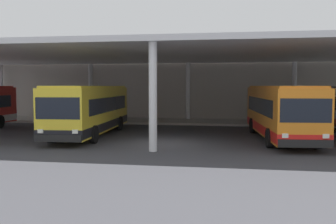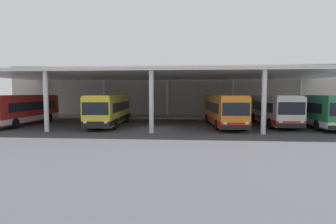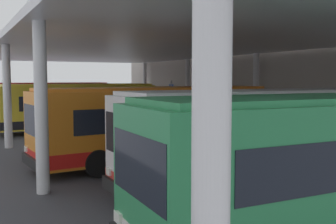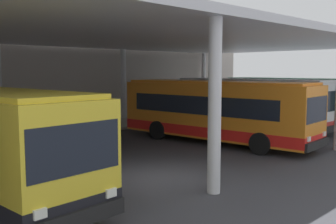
{
  "view_description": "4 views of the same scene",
  "coord_description": "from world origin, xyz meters",
  "px_view_note": "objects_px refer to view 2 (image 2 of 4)",
  "views": [
    {
      "loc": [
        3.52,
        -19.86,
        3.16
      ],
      "look_at": [
        -0.3,
        3.95,
        1.46
      ],
      "focal_mm": 39.46,
      "sensor_mm": 36.0,
      "label": 1
    },
    {
      "loc": [
        3.2,
        -24.64,
        3.4
      ],
      "look_at": [
        1.02,
        2.32,
        1.44
      ],
      "focal_mm": 28.38,
      "sensor_mm": 36.0,
      "label": 2
    },
    {
      "loc": [
        21.87,
        -4.75,
        3.52
      ],
      "look_at": [
        2.31,
        5.48,
        1.7
      ],
      "focal_mm": 43.25,
      "sensor_mm": 36.0,
      "label": 3
    },
    {
      "loc": [
        -9.23,
        -9.83,
        3.71
      ],
      "look_at": [
        5.35,
        4.85,
        1.52
      ],
      "focal_mm": 42.3,
      "sensor_mm": 36.0,
      "label": 4
    }
  ],
  "objects_px": {
    "bus_departing": "(316,110)",
    "bus_nearest_bay": "(24,109)",
    "bench_waiting": "(102,112)",
    "bus_second_bay": "(110,109)",
    "bus_middle_bay": "(223,110)",
    "bus_far_bay": "(272,109)",
    "banner_sign": "(111,103)"
  },
  "relations": [
    {
      "from": "bus_nearest_bay",
      "to": "bus_far_bay",
      "type": "distance_m",
      "value": 26.62
    },
    {
      "from": "bus_departing",
      "to": "banner_sign",
      "type": "height_order",
      "value": "banner_sign"
    },
    {
      "from": "bus_far_bay",
      "to": "bus_departing",
      "type": "distance_m",
      "value": 4.09
    },
    {
      "from": "bus_second_bay",
      "to": "bus_far_bay",
      "type": "relative_size",
      "value": 1.01
    },
    {
      "from": "bus_second_bay",
      "to": "bench_waiting",
      "type": "xyz_separation_m",
      "value": [
        -4.06,
        9.26,
        -0.99
      ]
    },
    {
      "from": "bus_middle_bay",
      "to": "bus_far_bay",
      "type": "relative_size",
      "value": 1.01
    },
    {
      "from": "bus_second_bay",
      "to": "bus_departing",
      "type": "relative_size",
      "value": 1.0
    },
    {
      "from": "bench_waiting",
      "to": "bus_middle_bay",
      "type": "bearing_deg",
      "value": -29.83
    },
    {
      "from": "bus_nearest_bay",
      "to": "bus_middle_bay",
      "type": "bearing_deg",
      "value": 0.81
    },
    {
      "from": "bus_middle_bay",
      "to": "banner_sign",
      "type": "xyz_separation_m",
      "value": [
        -14.19,
        8.19,
        0.32
      ]
    },
    {
      "from": "bus_second_bay",
      "to": "bus_far_bay",
      "type": "height_order",
      "value": "same"
    },
    {
      "from": "bus_second_bay",
      "to": "bus_departing",
      "type": "xyz_separation_m",
      "value": [
        21.02,
        0.51,
        0.0
      ]
    },
    {
      "from": "bus_nearest_bay",
      "to": "bus_departing",
      "type": "bearing_deg",
      "value": 1.17
    },
    {
      "from": "bus_departing",
      "to": "banner_sign",
      "type": "bearing_deg",
      "value": 161.44
    },
    {
      "from": "bus_departing",
      "to": "bus_nearest_bay",
      "type": "bearing_deg",
      "value": -178.83
    },
    {
      "from": "bus_middle_bay",
      "to": "bus_nearest_bay",
      "type": "bearing_deg",
      "value": -179.19
    },
    {
      "from": "bench_waiting",
      "to": "bus_second_bay",
      "type": "bearing_deg",
      "value": -66.34
    },
    {
      "from": "bus_second_bay",
      "to": "bus_far_bay",
      "type": "bearing_deg",
      "value": 5.55
    },
    {
      "from": "bus_far_bay",
      "to": "bus_departing",
      "type": "bearing_deg",
      "value": -16.28
    },
    {
      "from": "bus_middle_bay",
      "to": "bench_waiting",
      "type": "height_order",
      "value": "bus_middle_bay"
    },
    {
      "from": "bus_middle_bay",
      "to": "bench_waiting",
      "type": "distance_m",
      "value": 18.26
    },
    {
      "from": "bus_far_bay",
      "to": "bench_waiting",
      "type": "height_order",
      "value": "bus_far_bay"
    },
    {
      "from": "bus_far_bay",
      "to": "banner_sign",
      "type": "distance_m",
      "value": 20.64
    },
    {
      "from": "bench_waiting",
      "to": "banner_sign",
      "type": "relative_size",
      "value": 0.56
    },
    {
      "from": "bus_middle_bay",
      "to": "bus_departing",
      "type": "distance_m",
      "value": 9.26
    },
    {
      "from": "bus_far_bay",
      "to": "bench_waiting",
      "type": "distance_m",
      "value": 22.49
    },
    {
      "from": "bus_nearest_bay",
      "to": "bus_middle_bay",
      "type": "distance_m",
      "value": 21.24
    },
    {
      "from": "bus_middle_bay",
      "to": "banner_sign",
      "type": "bearing_deg",
      "value": 150.0
    },
    {
      "from": "bus_second_bay",
      "to": "bus_far_bay",
      "type": "distance_m",
      "value": 17.17
    },
    {
      "from": "bus_far_bay",
      "to": "banner_sign",
      "type": "relative_size",
      "value": 3.3
    },
    {
      "from": "bus_far_bay",
      "to": "bench_waiting",
      "type": "bearing_deg",
      "value": 160.23
    },
    {
      "from": "bus_middle_bay",
      "to": "bus_departing",
      "type": "bearing_deg",
      "value": 2.0
    }
  ]
}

